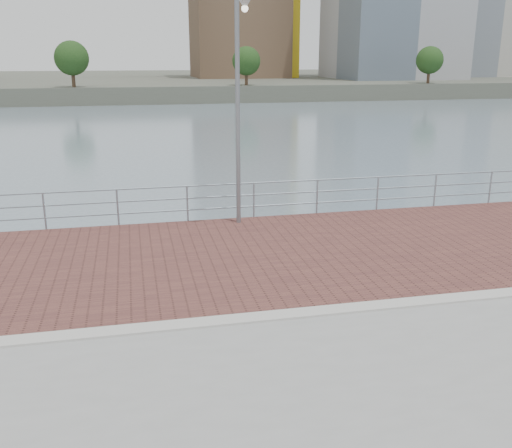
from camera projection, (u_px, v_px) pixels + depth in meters
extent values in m
plane|color=slate|center=(277.00, 407.00, 11.59)|extent=(400.00, 400.00, 0.00)
cube|color=brown|center=(242.00, 255.00, 14.39)|extent=(40.00, 6.80, 0.02)
cube|color=#B7B5AD|center=(278.00, 316.00, 11.02)|extent=(40.00, 0.40, 0.06)
cube|color=#4C5142|center=(139.00, 82.00, 125.94)|extent=(320.00, 95.00, 2.50)
cylinder|color=#8C9EA8|center=(44.00, 212.00, 16.37)|extent=(0.06, 0.06, 1.10)
cylinder|color=#8C9EA8|center=(118.00, 208.00, 16.79)|extent=(0.06, 0.06, 1.10)
cylinder|color=#8C9EA8|center=(187.00, 204.00, 17.21)|extent=(0.06, 0.06, 1.10)
cylinder|color=#8C9EA8|center=(254.00, 200.00, 17.63)|extent=(0.06, 0.06, 1.10)
cylinder|color=#8C9EA8|center=(317.00, 197.00, 18.06)|extent=(0.06, 0.06, 1.10)
cylinder|color=#8C9EA8|center=(377.00, 194.00, 18.48)|extent=(0.06, 0.06, 1.10)
cylinder|color=#8C9EA8|center=(435.00, 191.00, 18.90)|extent=(0.06, 0.06, 1.10)
cylinder|color=#8C9EA8|center=(490.00, 188.00, 19.32)|extent=(0.06, 0.06, 1.10)
cylinder|color=#8C9EA8|center=(221.00, 185.00, 17.27)|extent=(39.00, 0.05, 0.05)
cylinder|color=#8C9EA8|center=(221.00, 197.00, 17.37)|extent=(39.00, 0.05, 0.05)
cylinder|color=#8C9EA8|center=(221.00, 208.00, 17.48)|extent=(39.00, 0.05, 0.05)
cylinder|color=slate|center=(238.00, 111.00, 16.26)|extent=(0.13, 0.13, 6.67)
cube|color=brown|center=(238.00, 6.00, 114.04)|extent=(18.00, 18.00, 27.82)
cylinder|color=#473323|center=(73.00, 74.00, 80.39)|extent=(0.50, 0.50, 3.71)
sphere|color=#193814|center=(72.00, 58.00, 79.79)|extent=(4.77, 4.77, 4.77)
cylinder|color=#473323|center=(246.00, 74.00, 85.60)|extent=(0.50, 0.50, 3.30)
sphere|color=#193814|center=(246.00, 61.00, 85.06)|extent=(4.25, 4.25, 4.25)
cylinder|color=#473323|center=(429.00, 72.00, 91.76)|extent=(0.50, 0.50, 3.37)
sphere|color=#193814|center=(430.00, 60.00, 91.21)|extent=(4.34, 4.34, 4.34)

